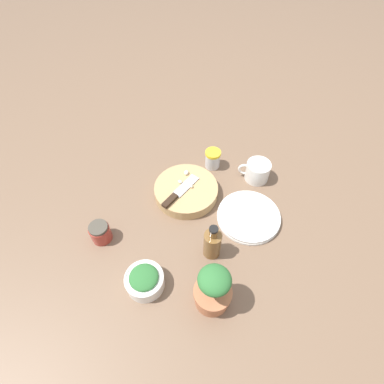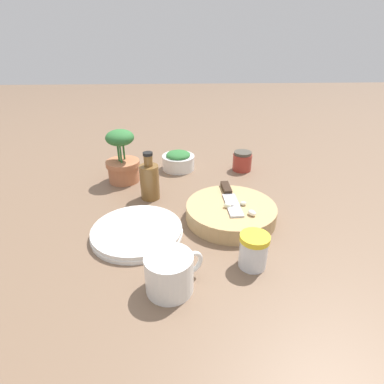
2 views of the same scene
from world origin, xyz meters
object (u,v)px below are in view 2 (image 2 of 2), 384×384
Objects in this scene: chef_knife at (229,196)px; spice_jar at (253,251)px; cutting_board at (231,212)px; plate_stack at (137,231)px; oil_bottle at (150,180)px; coffee_mug at (170,273)px; honey_jar at (242,161)px; herb_bowl at (178,160)px; garlic_cloves at (240,208)px; potted_herb at (122,160)px.

chef_knife is 2.38× the size of spice_jar.
spice_jar reaches higher than chef_knife.
cutting_board is 1.06× the size of plate_stack.
oil_bottle is at bearing -5.56° from plate_stack.
spice_jar is 0.18m from coffee_mug.
coffee_mug is 0.61m from honey_jar.
honey_jar reaches higher than plate_stack.
honey_jar is at bearing -23.73° from coffee_mug.
cutting_board is at bearing -158.43° from herb_bowl.
chef_knife is 1.55× the size of herb_bowl.
garlic_cloves is 0.35× the size of plate_stack.
spice_jar is at bearing -163.77° from herb_bowl.
garlic_cloves is 0.28m from oil_bottle.
plate_stack is (-0.40, 0.10, -0.02)m from herb_bowl.
potted_herb reaches higher than cutting_board.
garlic_cloves is at bearing -122.59° from oil_bottle.
garlic_cloves is 0.43m from potted_herb.
honey_jar reaches higher than herb_bowl.
plate_stack is (0.18, 0.08, -0.03)m from coffee_mug.
garlic_cloves is 0.55× the size of oil_bottle.
chef_knife is at bearing -1.74° from cutting_board.
chef_knife is at bearing -111.60° from oil_bottle.
plate_stack is (-0.06, 0.24, -0.01)m from cutting_board.
herb_bowl is at bearing 16.23° from spice_jar.
plate_stack is at bearing 98.00° from garlic_cloves.
chef_knife reaches higher than cutting_board.
herb_bowl is (0.34, 0.14, 0.01)m from cutting_board.
potted_herb reaches higher than garlic_cloves.
herb_bowl reaches higher than garlic_cloves.
garlic_cloves is 0.35m from honey_jar.
plate_stack is (-0.10, 0.24, -0.04)m from chef_knife.
oil_bottle is 0.83× the size of potted_herb.
honey_jar is (0.32, -0.09, 0.01)m from cutting_board.
coffee_mug reaches higher than garlic_cloves.
spice_jar reaches higher than herb_bowl.
cutting_board is 0.26m from oil_bottle.
oil_bottle is (0.13, 0.22, 0.04)m from cutting_board.
garlic_cloves is 0.16m from spice_jar.
potted_herb reaches higher than spice_jar.
plate_stack is at bearing -165.89° from potted_herb.
herb_bowl is 0.42m from plate_stack.
coffee_mug is (-0.58, 0.02, 0.01)m from herb_bowl.
garlic_cloves is (-0.06, -0.02, 0.00)m from chef_knife.
cutting_board is 2.98× the size of garlic_cloves.
plate_stack is 0.33m from potted_herb.
potted_herb is at bearing 116.79° from herb_bowl.
herb_bowl is (0.30, 0.14, -0.01)m from chef_knife.
coffee_mug is at bearing 58.54° from chef_knife.
spice_jar is 0.67× the size of coffee_mug.
plate_stack is 1.28× the size of potted_herb.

